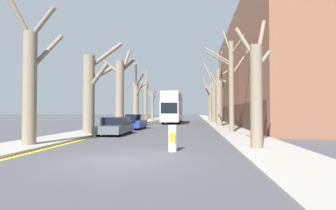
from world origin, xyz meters
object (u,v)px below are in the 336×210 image
at_px(street_tree_left_0, 31,81).
at_px(street_tree_left_3, 136,99).
at_px(street_tree_left_2, 120,90).
at_px(double_decker_bus, 173,106).
at_px(street_tree_right_2, 219,95).
at_px(street_tree_right_3, 214,97).
at_px(parked_car_1, 135,122).
at_px(parked_car_0, 115,126).
at_px(street_tree_left_4, 146,99).
at_px(street_tree_right_4, 210,101).
at_px(street_tree_right_0, 256,90).
at_px(traffic_bollard, 173,138).
at_px(street_tree_left_5, 152,104).
at_px(street_tree_left_1, 91,91).
at_px(street_tree_right_1, 231,81).

relative_size(street_tree_left_0, street_tree_left_3, 0.94).
bearing_deg(street_tree_left_2, double_decker_bus, 67.81).
distance_m(street_tree_right_2, street_tree_right_3, 9.29).
bearing_deg(street_tree_left_0, street_tree_left_3, 89.50).
xyz_separation_m(street_tree_left_2, parked_car_1, (2.06, -1.83, -3.34)).
bearing_deg(parked_car_0, street_tree_left_4, 95.02).
bearing_deg(street_tree_right_4, street_tree_right_2, -90.33).
distance_m(street_tree_right_2, street_tree_right_4, 19.26).
relative_size(street_tree_left_4, street_tree_right_3, 0.94).
distance_m(street_tree_left_2, parked_car_1, 4.33).
relative_size(street_tree_right_4, double_decker_bus, 0.76).
bearing_deg(street_tree_left_4, street_tree_right_2, -48.29).
bearing_deg(street_tree_left_4, street_tree_right_0, -70.35).
height_order(street_tree_left_4, traffic_bollard, street_tree_left_4).
bearing_deg(street_tree_left_5, street_tree_right_2, -60.73).
relative_size(street_tree_left_3, street_tree_right_2, 0.98).
height_order(street_tree_left_2, traffic_bollard, street_tree_left_2).
distance_m(street_tree_left_4, street_tree_right_4, 13.03).
bearing_deg(street_tree_left_0, street_tree_left_2, 89.79).
height_order(street_tree_left_2, parked_car_0, street_tree_left_2).
xyz_separation_m(street_tree_left_1, parked_car_1, (1.85, 6.72, -2.59)).
distance_m(parked_car_1, traffic_bollard, 15.17).
bearing_deg(parked_car_1, street_tree_right_2, 26.61).
bearing_deg(traffic_bollard, street_tree_left_4, 102.84).
height_order(street_tree_right_0, double_decker_bus, street_tree_right_0).
distance_m(street_tree_left_5, parked_car_1, 23.92).
xyz_separation_m(street_tree_right_0, double_decker_bus, (-6.08, 26.97, -0.15)).
distance_m(street_tree_right_1, traffic_bollard, 11.33).
height_order(street_tree_left_0, street_tree_left_4, street_tree_left_4).
relative_size(street_tree_right_2, double_decker_bus, 0.76).
bearing_deg(street_tree_right_3, street_tree_left_5, 137.46).
bearing_deg(street_tree_left_4, parked_car_0, -84.98).
distance_m(street_tree_left_1, street_tree_left_2, 8.59).
bearing_deg(street_tree_left_0, parked_car_0, 73.34).
bearing_deg(street_tree_right_3, parked_car_1, -122.92).
bearing_deg(street_tree_left_0, street_tree_right_1, 39.98).
relative_size(street_tree_left_5, parked_car_0, 1.50).
distance_m(street_tree_right_0, street_tree_right_1, 9.43).
relative_size(street_tree_left_1, street_tree_left_4, 0.84).
bearing_deg(street_tree_right_0, street_tree_right_2, 89.96).
relative_size(street_tree_left_2, street_tree_right_4, 1.05).
relative_size(street_tree_left_4, street_tree_right_0, 1.40).
height_order(street_tree_right_1, street_tree_right_3, street_tree_right_3).
height_order(street_tree_left_4, parked_car_0, street_tree_left_4).
bearing_deg(street_tree_right_3, double_decker_bus, -177.25).
xyz_separation_m(street_tree_left_1, street_tree_left_2, (-0.22, 8.55, 0.75)).
relative_size(street_tree_left_5, street_tree_right_3, 0.72).
bearing_deg(street_tree_left_5, double_decker_bus, -65.37).
xyz_separation_m(parked_car_1, traffic_bollard, (5.00, -14.32, -0.11)).
distance_m(street_tree_right_1, parked_car_1, 10.46).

